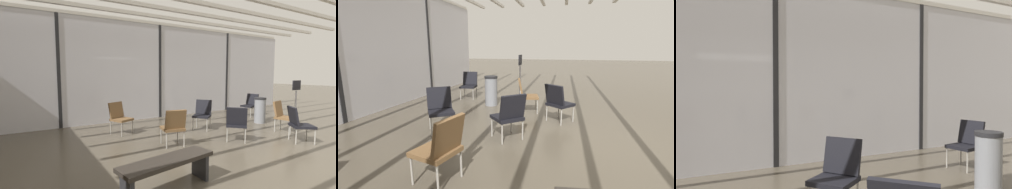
{
  "view_description": "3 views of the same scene",
  "coord_description": "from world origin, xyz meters",
  "views": [
    {
      "loc": [
        -4.4,
        -2.57,
        1.69
      ],
      "look_at": [
        1.07,
        6.33,
        0.73
      ],
      "focal_mm": 25.05,
      "sensor_mm": 36.0,
      "label": 1
    },
    {
      "loc": [
        -3.81,
        0.46,
        1.65
      ],
      "look_at": [
        1.32,
        1.77,
        0.56
      ],
      "focal_mm": 24.22,
      "sensor_mm": 36.0,
      "label": 2
    },
    {
      "loc": [
        -1.35,
        -0.29,
        1.49
      ],
      "look_at": [
        0.03,
        2.41,
        1.41
      ],
      "focal_mm": 31.5,
      "sensor_mm": 36.0,
      "label": 3
    }
  ],
  "objects": [
    {
      "name": "parked_airplane",
      "position": [
        0.24,
        9.27,
        2.14
      ],
      "size": [
        11.34,
        4.28,
        4.28
      ],
      "color": "#B2BCD6",
      "rests_on": "ground"
    },
    {
      "name": "lounge_chair_0",
      "position": [
        3.13,
        3.5,
        0.49
      ],
      "size": [
        0.58,
        0.54,
        0.87
      ],
      "rotation": [
        0.0,
        0.0,
        4.83
      ],
      "color": "black",
      "rests_on": "ground"
    },
    {
      "name": "lounge_chair_6",
      "position": [
        0.16,
        2.84,
        0.49
      ],
      "size": [
        0.71,
        0.7,
        0.87
      ],
      "rotation": [
        0.0,
        0.0,
        5.34
      ],
      "color": "black",
      "rests_on": "ground"
    },
    {
      "name": "glass_curtain_wall",
      "position": [
        0.0,
        5.2,
        1.73
      ],
      "size": [
        14.0,
        0.08,
        3.46
      ],
      "primitive_type": "cube",
      "color": "silver",
      "rests_on": "ground"
    },
    {
      "name": "trash_bin",
      "position": [
        2.37,
        2.48,
        0.43
      ],
      "size": [
        0.38,
        0.38,
        0.86
      ],
      "color": "slate",
      "rests_on": "ground"
    },
    {
      "name": "window_mullion_2",
      "position": [
        3.5,
        5.2,
        1.73
      ],
      "size": [
        0.1,
        0.12,
        3.46
      ],
      "primitive_type": "cube",
      "color": "black",
      "rests_on": "ground"
    },
    {
      "name": "window_mullion_1",
      "position": [
        0.0,
        5.2,
        1.73
      ],
      "size": [
        0.1,
        0.12,
        3.46
      ],
      "primitive_type": "cube",
      "color": "black",
      "rests_on": "ground"
    }
  ]
}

